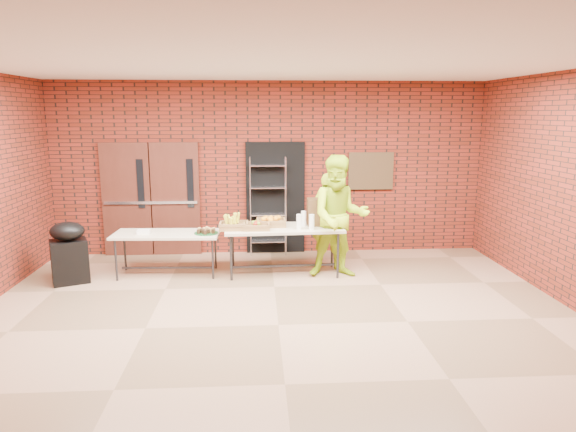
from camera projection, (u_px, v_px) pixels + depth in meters
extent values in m
cube|color=brown|center=(278.00, 326.00, 6.46)|extent=(8.00, 7.00, 0.04)
cube|color=silver|center=(277.00, 59.00, 5.82)|extent=(8.00, 7.00, 0.04)
cube|color=maroon|center=(270.00, 169.00, 9.58)|extent=(8.00, 0.04, 3.20)
cube|color=maroon|center=(307.00, 311.00, 2.70)|extent=(8.00, 0.04, 3.20)
cube|color=#481E14|center=(127.00, 200.00, 9.45)|extent=(0.88, 0.08, 2.10)
cube|color=#481E14|center=(176.00, 199.00, 9.51)|extent=(0.88, 0.08, 2.10)
cube|color=black|center=(140.00, 184.00, 9.36)|extent=(0.12, 0.02, 0.90)
cube|color=black|center=(190.00, 183.00, 9.42)|extent=(0.12, 0.02, 0.90)
cube|color=silver|center=(151.00, 203.00, 9.43)|extent=(1.70, 0.04, 0.05)
cube|color=black|center=(275.00, 198.00, 9.64)|extent=(1.10, 0.06, 2.10)
cube|color=#45351B|center=(371.00, 171.00, 9.64)|extent=(0.85, 0.04, 0.70)
cube|color=beige|center=(167.00, 234.00, 8.35)|extent=(1.74, 0.79, 0.04)
cube|color=#2A2B2F|center=(168.00, 268.00, 8.46)|extent=(1.52, 0.11, 0.03)
cylinder|color=#2A2B2F|center=(125.00, 251.00, 8.65)|extent=(0.03, 0.03, 0.66)
cylinder|color=#2A2B2F|center=(215.00, 250.00, 8.75)|extent=(0.03, 0.03, 0.66)
cylinder|color=#2A2B2F|center=(116.00, 261.00, 8.09)|extent=(0.03, 0.03, 0.66)
cylinder|color=#2A2B2F|center=(213.00, 259.00, 8.19)|extent=(0.03, 0.03, 0.66)
cube|color=beige|center=(284.00, 228.00, 8.39)|extent=(1.95, 0.88, 0.04)
cube|color=#2A2B2F|center=(284.00, 266.00, 8.52)|extent=(1.70, 0.11, 0.03)
cylinder|color=#2A2B2F|center=(233.00, 247.00, 8.73)|extent=(0.04, 0.04, 0.75)
cylinder|color=#2A2B2F|center=(332.00, 246.00, 8.84)|extent=(0.04, 0.04, 0.75)
cylinder|color=#2A2B2F|center=(231.00, 258.00, 8.11)|extent=(0.04, 0.04, 0.75)
cylinder|color=#2A2B2F|center=(338.00, 256.00, 8.21)|extent=(0.04, 0.04, 0.75)
cube|color=olive|center=(234.00, 227.00, 8.23)|extent=(0.46, 0.36, 0.07)
cube|color=olive|center=(271.00, 224.00, 8.47)|extent=(0.47, 0.37, 0.07)
cube|color=olive|center=(257.00, 227.00, 8.21)|extent=(0.42, 0.32, 0.06)
cylinder|color=#144C20|center=(206.00, 233.00, 8.31)|extent=(0.39, 0.39, 0.01)
cube|color=white|center=(144.00, 232.00, 8.29)|extent=(0.20, 0.13, 0.07)
cube|color=#53361C|center=(318.00, 212.00, 8.51)|extent=(0.34, 0.30, 0.44)
cylinder|color=white|center=(299.00, 222.00, 8.22)|extent=(0.08, 0.08, 0.24)
cylinder|color=white|center=(312.00, 222.00, 8.18)|extent=(0.08, 0.08, 0.25)
cylinder|color=white|center=(304.00, 218.00, 8.45)|extent=(0.08, 0.08, 0.25)
cube|color=black|center=(70.00, 261.00, 8.04)|extent=(0.66, 0.61, 0.68)
ellipsoid|color=black|center=(67.00, 231.00, 7.94)|extent=(0.66, 0.62, 0.29)
imported|color=#A6CD16|center=(328.00, 220.00, 8.71)|extent=(0.71, 0.61, 1.65)
imported|color=#A6CD16|center=(339.00, 217.00, 8.22)|extent=(0.98, 0.77, 1.98)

